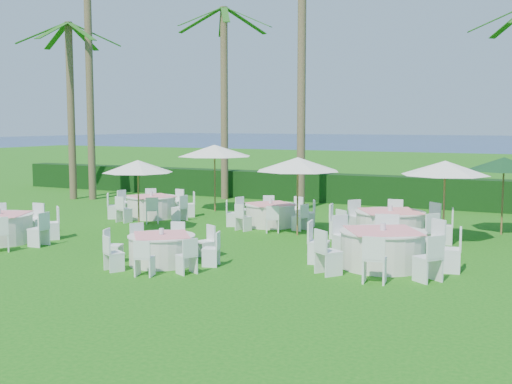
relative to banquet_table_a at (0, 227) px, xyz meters
The scene contains 17 objects.
ground 5.95m from the banquet_table_a, ahead, with size 120.00×120.00×0.00m, color #136010.
hedge 14.12m from the banquet_table_a, 65.43° to the left, with size 34.00×1.00×1.20m, color black.
banquet_table_a is the anchor object (origin of this frame).
banquet_table_b 5.68m from the banquet_table_a, ahead, with size 2.78×2.78×0.86m.
banquet_table_c 10.62m from the banquet_table_a, ahead, with size 3.51×3.51×1.05m.
banquet_table_d 5.90m from the banquet_table_a, 79.58° to the left, with size 3.08×3.08×0.93m.
banquet_table_e 8.20m from the banquet_table_a, 46.58° to the left, with size 2.87×2.87×0.89m.
banquet_table_f 11.02m from the banquet_table_a, 27.15° to the left, with size 3.46×3.46×1.03m.
umbrella_a 4.33m from the banquet_table_a, 53.09° to the left, with size 2.17×2.17×2.21m.
umbrella_b 8.69m from the banquet_table_a, 33.71° to the left, with size 2.54×2.54×2.34m.
umbrella_c 8.74m from the banquet_table_a, 74.58° to the left, with size 2.83×2.83×2.52m.
umbrella_d 12.58m from the banquet_table_a, 26.00° to the left, with size 2.45×2.45×2.30m.
umbrella_green 14.75m from the banquet_table_a, 30.96° to the left, with size 2.19×2.19×2.33m.
palm_a 11.79m from the banquet_table_a, 115.87° to the left, with size 4.30×4.34×11.55m.
palm_b 12.62m from the banquet_table_a, 86.67° to the left, with size 4.40×4.00×8.31m.
palm_c 12.36m from the banquet_table_a, 63.15° to the left, with size 4.33×4.31×10.31m.
palm_f 11.06m from the banquet_table_a, 120.70° to the left, with size 4.19×4.39×7.67m.
Camera 1 is at (8.39, -13.66, 3.35)m, focal length 45.00 mm.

